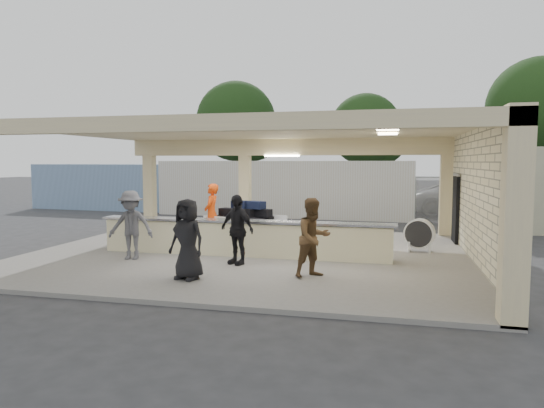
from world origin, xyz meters
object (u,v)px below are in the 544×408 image
(luggage_cart, at_px, (245,220))
(car_dark, at_px, (449,198))
(container_white, at_px, (284,188))
(drum_fan, at_px, (419,234))
(passenger_d, at_px, (187,239))
(container_blue, at_px, (117,187))
(baggage_counter, at_px, (243,238))
(passenger_a, at_px, (313,238))
(passenger_c, at_px, (131,225))
(car_white_b, at_px, (523,198))
(passenger_b, at_px, (237,229))
(baggage_handler, at_px, (212,213))
(car_white_a, at_px, (470,199))

(luggage_cart, xyz_separation_m, car_dark, (7.68, 13.44, -0.16))
(container_white, bearing_deg, drum_fan, -53.92)
(passenger_d, bearing_deg, container_blue, 141.73)
(luggage_cart, relative_size, container_white, 0.21)
(baggage_counter, distance_m, passenger_d, 2.88)
(container_blue, bearing_deg, drum_fan, -28.46)
(passenger_a, height_order, passenger_c, passenger_c)
(drum_fan, distance_m, container_blue, 18.69)
(baggage_counter, height_order, passenger_a, passenger_a)
(passenger_c, xyz_separation_m, container_blue, (-8.29, 12.99, 0.25))
(passenger_c, height_order, passenger_d, passenger_c)
(car_white_b, height_order, container_white, container_white)
(passenger_b, distance_m, container_blue, 17.09)
(container_white, bearing_deg, baggage_handler, -89.39)
(container_white, bearing_deg, passenger_a, -72.05)
(luggage_cart, xyz_separation_m, baggage_handler, (-0.98, -0.35, 0.23))
(car_white_b, bearing_deg, container_blue, 124.25)
(passenger_c, height_order, container_white, container_white)
(passenger_b, xyz_separation_m, passenger_d, (-0.57, -1.75, 0.01))
(car_dark, bearing_deg, container_white, 137.09)
(passenger_b, relative_size, container_white, 0.14)
(baggage_handler, height_order, car_white_a, baggage_handler)
(drum_fan, xyz_separation_m, passenger_a, (-2.48, -3.76, 0.38))
(luggage_cart, height_order, drum_fan, luggage_cart)
(passenger_b, bearing_deg, luggage_cart, 128.34)
(baggage_counter, xyz_separation_m, passenger_a, (2.25, -1.98, 0.40))
(passenger_a, xyz_separation_m, car_white_a, (5.59, 15.24, -0.18))
(baggage_handler, distance_m, car_white_a, 14.84)
(luggage_cart, relative_size, container_blue, 0.27)
(car_white_a, bearing_deg, passenger_b, 147.15)
(passenger_d, bearing_deg, container_white, 109.13)
(passenger_d, xyz_separation_m, car_white_a, (8.23, 16.08, -0.18))
(passenger_d, height_order, container_white, container_white)
(container_white, bearing_deg, baggage_counter, -80.83)
(baggage_counter, height_order, luggage_cart, luggage_cart)
(baggage_handler, bearing_deg, passenger_b, 28.46)
(container_blue, bearing_deg, passenger_d, -49.98)
(container_blue, bearing_deg, car_dark, 15.72)
(passenger_b, height_order, car_white_b, passenger_b)
(passenger_a, bearing_deg, passenger_b, 113.10)
(car_dark, bearing_deg, passenger_d, 175.30)
(car_white_a, height_order, car_white_b, car_white_a)
(car_white_b, bearing_deg, baggage_handler, 163.27)
(baggage_counter, xyz_separation_m, baggage_handler, (-1.55, 1.76, 0.45))
(passenger_b, relative_size, car_white_b, 0.35)
(baggage_counter, xyz_separation_m, passenger_b, (0.18, -1.08, 0.39))
(passenger_c, bearing_deg, passenger_d, -46.04)
(passenger_c, bearing_deg, car_dark, 49.38)
(car_white_b, height_order, car_dark, car_white_b)
(passenger_a, relative_size, car_white_b, 0.35)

